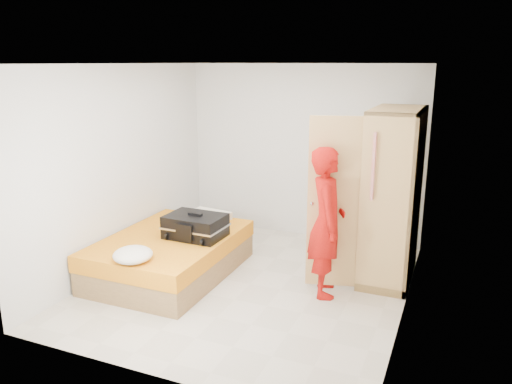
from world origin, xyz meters
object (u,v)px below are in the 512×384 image
at_px(person, 327,222).
at_px(round_cushion, 133,255).
at_px(wardrobe, 388,200).
at_px(bed, 171,255).
at_px(suitcase, 195,226).

distance_m(person, round_cushion, 2.18).
distance_m(wardrobe, person, 0.92).
bearing_deg(round_cushion, person, 30.23).
xyz_separation_m(bed, wardrobe, (2.50, 0.95, 0.75)).
relative_size(suitcase, round_cushion, 1.70).
height_order(suitcase, round_cushion, suitcase).
relative_size(wardrobe, person, 1.22).
bearing_deg(suitcase, round_cushion, -102.04).
bearing_deg(round_cushion, wardrobe, 36.56).
height_order(person, round_cushion, person).
xyz_separation_m(person, suitcase, (-1.64, -0.12, -0.22)).
height_order(bed, round_cushion, round_cushion).
bearing_deg(wardrobe, bed, -159.24).
bearing_deg(suitcase, person, 5.58).
bearing_deg(bed, suitcase, 20.81).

